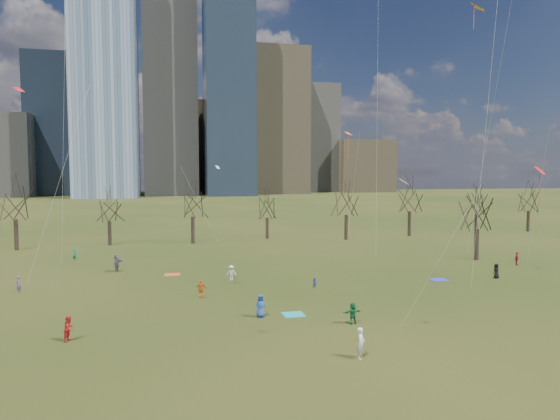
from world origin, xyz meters
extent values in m
plane|color=black|center=(0.00, 0.00, 0.00)|extent=(500.00, 500.00, 0.00)
cube|color=slate|center=(-35.00, 190.00, 59.00)|extent=(26.00, 26.00, 118.00)
cube|color=slate|center=(-8.00, 205.00, 47.50)|extent=(24.00, 24.00, 95.00)
cube|color=#384C66|center=(18.00, 195.00, 52.50)|extent=(22.00, 22.00, 105.00)
cube|color=#726347|center=(45.00, 215.00, 36.00)|extent=(28.00, 28.00, 72.00)
cube|color=#384C66|center=(-60.00, 220.00, 32.50)|extent=(25.00, 25.00, 65.00)
cube|color=slate|center=(70.00, 230.00, 29.00)|extent=(22.00, 22.00, 58.00)
cube|color=#726347|center=(5.00, 240.00, 24.00)|extent=(30.00, 30.00, 48.00)
cube|color=#726347|center=(95.00, 225.00, 14.00)|extent=(30.00, 28.00, 28.00)
cylinder|color=black|center=(-31.00, 39.00, 2.14)|extent=(0.55, 0.55, 4.28)
cylinder|color=black|center=(-19.00, 41.00, 1.80)|extent=(0.52, 0.52, 3.60)
cylinder|color=black|center=(-7.00, 40.00, 2.02)|extent=(0.54, 0.54, 4.05)
cylinder|color=black|center=(5.00, 43.00, 1.69)|extent=(0.51, 0.51, 3.38)
cylinder|color=black|center=(17.00, 39.00, 1.98)|extent=(0.54, 0.54, 3.96)
cylinder|color=black|center=(29.00, 41.00, 2.07)|extent=(0.54, 0.54, 4.14)
cylinder|color=black|center=(41.00, 40.00, 1.75)|extent=(0.52, 0.52, 3.51)
cylinder|color=black|center=(53.00, 42.00, 1.87)|extent=(0.53, 0.53, 3.74)
cylinder|color=black|center=(26.00, 18.00, 1.91)|extent=(0.53, 0.53, 3.83)
cube|color=teal|center=(-1.67, 0.21, 0.01)|extent=(1.60, 1.50, 0.03)
cube|color=#282EBE|center=(15.45, 8.76, 0.01)|extent=(1.60, 1.50, 0.03)
cube|color=#C04726|center=(-10.35, 17.25, 0.01)|extent=(1.60, 1.50, 0.03)
imported|color=#224696|center=(-4.21, 0.10, 0.84)|extent=(0.85, 0.58, 1.68)
imported|color=silver|center=(-0.11, -9.21, 0.91)|extent=(0.72, 0.79, 1.81)
imported|color=red|center=(-16.99, -2.29, 0.81)|extent=(0.87, 0.96, 1.63)
imported|color=orange|center=(-8.08, 6.72, 0.78)|extent=(0.99, 0.63, 1.57)
imported|color=#166634|center=(1.85, -2.92, 0.77)|extent=(1.49, 0.68, 1.55)
imported|color=black|center=(21.53, 8.12, 0.75)|extent=(0.85, 0.68, 1.50)
imported|color=#6D4489|center=(-23.78, 12.28, 0.75)|extent=(0.44, 0.59, 1.50)
imported|color=#2536A2|center=(2.41, 8.18, 0.47)|extent=(0.57, 0.57, 0.94)
imported|color=silver|center=(-4.66, 13.28, 0.75)|extent=(1.08, 0.79, 1.49)
imported|color=#B2192A|center=(28.46, 13.89, 0.76)|extent=(0.95, 0.80, 1.53)
imported|color=#5A5A5F|center=(-16.14, 20.25, 0.97)|extent=(1.24, 1.87, 1.93)
imported|color=#1B7B54|center=(-21.70, 28.08, 0.79)|extent=(0.68, 0.63, 1.57)
plane|color=orange|center=(13.11, -0.11, 23.39)|extent=(1.03, 1.06, 0.37)
cylinder|color=silver|center=(12.77, -1.69, 12.39)|extent=(0.69, 3.20, 21.99)
plane|color=red|center=(25.07, 6.80, 10.86)|extent=(1.39, 1.26, 0.74)
cylinder|color=silver|center=(23.28, 4.15, 6.13)|extent=(3.61, 5.32, 9.47)
cylinder|color=red|center=(25.07, 6.80, 8.95)|extent=(0.04, 0.04, 3.15)
cylinder|color=silver|center=(10.52, 13.01, 17.53)|extent=(1.82, 3.69, 32.26)
plane|color=green|center=(24.79, 7.84, 14.43)|extent=(1.22, 1.26, 0.78)
cylinder|color=silver|center=(23.04, 4.62, 7.91)|extent=(3.52, 6.45, 13.04)
cylinder|color=silver|center=(-20.02, 14.53, 14.92)|extent=(2.70, 7.91, 27.05)
plane|color=#FE5A15|center=(13.44, 28.97, 15.94)|extent=(1.40, 1.35, 0.46)
cylinder|color=silver|center=(13.02, 25.88, 8.67)|extent=(0.85, 6.20, 14.55)
cylinder|color=#FE5A15|center=(13.44, 28.97, 14.12)|extent=(0.04, 0.04, 3.00)
plane|color=yellow|center=(2.84, -8.31, 10.15)|extent=(0.77, 0.80, 0.33)
cylinder|color=silver|center=(4.00, -10.43, 5.77)|extent=(2.35, 4.27, 8.76)
plane|color=red|center=(-22.21, 8.75, 17.30)|extent=(1.21, 1.20, 0.41)
cylinder|color=silver|center=(-19.27, 6.87, 9.35)|extent=(5.91, 3.79, 15.91)
plane|color=#F65A8D|center=(23.15, 15.61, 29.39)|extent=(0.98, 1.06, 0.49)
cylinder|color=silver|center=(22.09, 10.75, 15.39)|extent=(2.14, 9.73, 27.99)
cylinder|color=#F65A8D|center=(23.15, 15.61, 27.93)|extent=(0.04, 0.04, 2.40)
plane|color=silver|center=(-4.24, 29.89, 11.34)|extent=(0.82, 0.77, 0.41)
cylinder|color=silver|center=(-6.70, 26.63, 6.37)|extent=(4.94, 6.55, 9.95)
camera|label=1|loc=(-10.89, -35.39, 10.68)|focal=32.00mm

